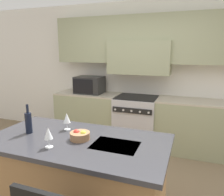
{
  "coord_description": "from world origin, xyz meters",
  "views": [
    {
      "loc": [
        0.94,
        -2.14,
        1.78
      ],
      "look_at": [
        -0.06,
        0.57,
        1.15
      ],
      "focal_mm": 35.0,
      "sensor_mm": 36.0,
      "label": 1
    }
  ],
  "objects_px": {
    "wine_glass_near": "(48,134)",
    "fruit_bowl": "(80,135)",
    "wine_glass_far": "(67,118)",
    "wine_bottle": "(28,122)",
    "range_stove": "(136,121)",
    "microwave": "(90,85)"
  },
  "relations": [
    {
      "from": "wine_glass_near",
      "to": "fruit_bowl",
      "type": "distance_m",
      "value": 0.33
    },
    {
      "from": "wine_glass_near",
      "to": "wine_glass_far",
      "type": "xyz_separation_m",
      "value": [
        -0.09,
        0.46,
        0.0
      ]
    },
    {
      "from": "wine_bottle",
      "to": "wine_glass_near",
      "type": "distance_m",
      "value": 0.49
    },
    {
      "from": "range_stove",
      "to": "wine_glass_far",
      "type": "relative_size",
      "value": 4.81
    },
    {
      "from": "wine_bottle",
      "to": "wine_glass_near",
      "type": "bearing_deg",
      "value": -28.51
    },
    {
      "from": "wine_bottle",
      "to": "wine_glass_far",
      "type": "bearing_deg",
      "value": 33.93
    },
    {
      "from": "range_stove",
      "to": "wine_bottle",
      "type": "height_order",
      "value": "wine_bottle"
    },
    {
      "from": "wine_bottle",
      "to": "wine_glass_far",
      "type": "distance_m",
      "value": 0.41
    },
    {
      "from": "range_stove",
      "to": "wine_glass_near",
      "type": "height_order",
      "value": "wine_glass_near"
    },
    {
      "from": "wine_glass_far",
      "to": "fruit_bowl",
      "type": "bearing_deg",
      "value": -35.96
    },
    {
      "from": "range_stove",
      "to": "wine_glass_near",
      "type": "relative_size",
      "value": 4.81
    },
    {
      "from": "fruit_bowl",
      "to": "microwave",
      "type": "bearing_deg",
      "value": 113.48
    },
    {
      "from": "wine_glass_near",
      "to": "wine_glass_far",
      "type": "height_order",
      "value": "same"
    },
    {
      "from": "wine_glass_near",
      "to": "wine_glass_far",
      "type": "distance_m",
      "value": 0.47
    },
    {
      "from": "microwave",
      "to": "wine_bottle",
      "type": "relative_size",
      "value": 1.68
    },
    {
      "from": "fruit_bowl",
      "to": "wine_glass_far",
      "type": "bearing_deg",
      "value": 144.04
    },
    {
      "from": "range_stove",
      "to": "microwave",
      "type": "relative_size",
      "value": 1.74
    },
    {
      "from": "range_stove",
      "to": "wine_glass_far",
      "type": "distance_m",
      "value": 1.97
    },
    {
      "from": "range_stove",
      "to": "fruit_bowl",
      "type": "height_order",
      "value": "fruit_bowl"
    },
    {
      "from": "wine_glass_far",
      "to": "wine_glass_near",
      "type": "bearing_deg",
      "value": -79.0
    },
    {
      "from": "range_stove",
      "to": "microwave",
      "type": "xyz_separation_m",
      "value": [
        -0.98,
        0.02,
        0.64
      ]
    },
    {
      "from": "wine_glass_far",
      "to": "fruit_bowl",
      "type": "xyz_separation_m",
      "value": [
        0.27,
        -0.19,
        -0.09
      ]
    }
  ]
}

